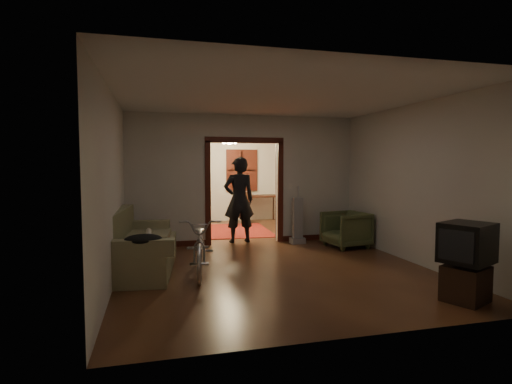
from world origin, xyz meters
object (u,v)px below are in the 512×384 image
object	(u,v)px
desk	(261,208)
person	(239,200)
bicycle	(201,245)
armchair	(346,229)
locker	(175,196)
sofa	(142,240)

from	to	relation	value
desk	person	bearing A→B (deg)	-99.82
bicycle	armchair	world-z (taller)	bicycle
bicycle	armchair	bearing A→B (deg)	29.06
locker	armchair	bearing A→B (deg)	-55.78
armchair	locker	size ratio (longest dim) A/B	0.50
bicycle	locker	distance (m)	5.40
locker	desk	size ratio (longest dim) A/B	1.58
person	armchair	bearing A→B (deg)	148.39
armchair	person	xyz separation A→B (m)	(-2.06, 1.07, 0.57)
locker	desk	distance (m)	2.61
desk	sofa	bearing A→B (deg)	-110.43
locker	bicycle	bearing A→B (deg)	-93.11
person	sofa	bearing A→B (deg)	39.22
person	desk	size ratio (longest dim) A/B	1.80
sofa	desk	xyz separation A→B (m)	(3.35, 4.96, -0.11)
armchair	desk	world-z (taller)	desk
armchair	locker	distance (m)	5.30
locker	person	bearing A→B (deg)	-72.21
sofa	person	bearing A→B (deg)	49.83
locker	sofa	bearing A→B (deg)	-103.50
sofa	person	distance (m)	2.83
desk	bicycle	bearing A→B (deg)	-100.71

